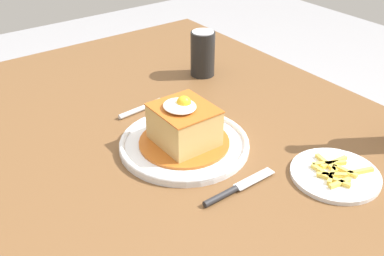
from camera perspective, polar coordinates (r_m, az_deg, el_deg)
name	(u,v)px	position (r m, az deg, el deg)	size (l,w,h in m)	color
dining_table	(177,167)	(1.07, -1.92, -4.93)	(1.24, 0.95, 0.73)	brown
main_plate	(184,144)	(0.95, -0.98, -1.97)	(0.27, 0.27, 0.02)	white
sandwich_meal	(184,126)	(0.92, -1.02, 0.23)	(0.19, 0.19, 0.11)	#B75B1E
fork	(140,109)	(1.09, -6.57, 2.38)	(0.03, 0.14, 0.01)	silver
knife	(231,191)	(0.83, 4.90, -7.91)	(0.02, 0.17, 0.01)	#262628
soda_can	(203,54)	(1.24, 1.35, 9.35)	(0.07, 0.07, 0.12)	black
side_plate_fries	(335,174)	(0.91, 17.56, -5.56)	(0.17, 0.17, 0.02)	white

